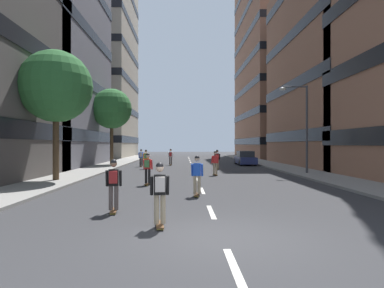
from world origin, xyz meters
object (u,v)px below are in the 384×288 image
skater_4 (141,157)px  skater_8 (160,190)px  street_tree_mid (112,109)px  skater_1 (197,174)px  street_tree_near (56,87)px  skater_3 (217,158)px  skater_2 (146,158)px  parked_car_near (245,159)px  skater_5 (171,156)px  skater_7 (114,182)px  streetlamp_right (302,119)px  skater_0 (148,167)px  skater_6 (215,162)px

skater_4 → skater_8: bearing=-81.5°
street_tree_mid → skater_1: street_tree_mid is taller
street_tree_near → skater_3: (10.71, 9.42, -4.71)m
skater_2 → skater_3: same height
parked_car_near → skater_5: bearing=-176.5°
street_tree_near → skater_4: bearing=75.5°
skater_3 → skater_7: bearing=-106.4°
skater_4 → street_tree_mid: bearing=147.8°
parked_car_near → street_tree_near: street_tree_near is taller
streetlamp_right → skater_7: bearing=-130.3°
skater_5 → skater_2: bearing=-111.9°
skater_0 → skater_5: (0.64, 16.82, 0.00)m
parked_car_near → street_tree_mid: (-14.43, -0.35, 5.34)m
skater_0 → skater_1: size_ratio=1.00×
skater_0 → skater_3: bearing=65.5°
skater_2 → skater_5: same height
skater_4 → skater_6: 11.37m
skater_6 → skater_8: size_ratio=1.00×
street_tree_mid → skater_8: street_tree_mid is taller
skater_3 → skater_4: same height
skater_4 → skater_8: size_ratio=1.00×
skater_4 → skater_0: bearing=-81.4°
skater_4 → skater_5: bearing=34.7°
skater_2 → skater_8: size_ratio=1.00×
street_tree_mid → streetlamp_right: bearing=-33.9°
skater_3 → skater_8: bearing=-100.4°
street_tree_near → skater_3: 15.02m
parked_car_near → skater_6: 12.61m
skater_5 → skater_7: same height
skater_1 → skater_2: bearing=104.4°
streetlamp_right → skater_5: size_ratio=3.65×
skater_1 → skater_4: size_ratio=1.00×
street_tree_mid → skater_5: size_ratio=4.53×
skater_5 → skater_7: 24.11m
skater_5 → skater_6: 11.87m
skater_5 → street_tree_mid: bearing=178.7°
street_tree_mid → skater_2: (4.25, -5.24, -5.02)m
parked_car_near → skater_2: bearing=-151.2°
street_tree_near → skater_8: size_ratio=4.36×
skater_1 → skater_2: (-3.99, 15.60, 0.03)m
street_tree_mid → skater_7: bearing=-77.6°
skater_6 → street_tree_mid: bearing=131.1°
skater_6 → skater_8: same height
streetlamp_right → skater_4: size_ratio=3.65×
street_tree_mid → skater_8: bearing=-75.0°
parked_car_near → skater_4: bearing=-167.2°
skater_3 → skater_5: same height
skater_0 → skater_8: 9.30m
streetlamp_right → skater_3: streetlamp_right is taller
parked_car_near → street_tree_near: size_ratio=0.57×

